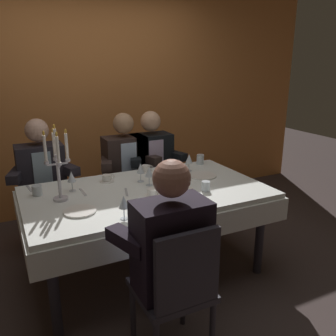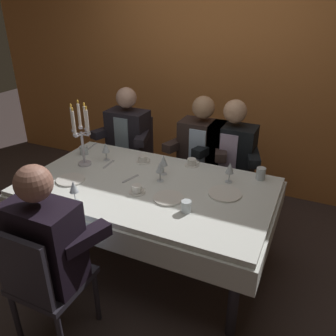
# 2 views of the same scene
# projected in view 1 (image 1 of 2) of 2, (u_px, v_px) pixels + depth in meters

# --- Properties ---
(ground_plane) EXTENTS (12.00, 12.00, 0.00)m
(ground_plane) POSITION_uv_depth(u_px,v_px,m) (148.00, 270.00, 3.09)
(ground_plane) COLOR #403432
(back_wall) EXTENTS (6.00, 0.12, 2.70)m
(back_wall) POSITION_uv_depth(u_px,v_px,m) (90.00, 95.00, 4.12)
(back_wall) COLOR #D47D3D
(back_wall) RESTS_ON ground_plane
(dining_table) EXTENTS (1.94, 1.14, 0.74)m
(dining_table) POSITION_uv_depth(u_px,v_px,m) (147.00, 204.00, 2.91)
(dining_table) COLOR white
(dining_table) RESTS_ON ground_plane
(candelabra) EXTENTS (0.19, 0.19, 0.57)m
(candelabra) POSITION_uv_depth(u_px,v_px,m) (58.00, 165.00, 2.59)
(candelabra) COLOR silver
(candelabra) RESTS_ON dining_table
(dinner_plate_0) EXTENTS (0.22, 0.22, 0.01)m
(dinner_plate_0) POSITION_uv_depth(u_px,v_px,m) (80.00, 211.00, 2.45)
(dinner_plate_0) COLOR white
(dinner_plate_0) RESTS_ON dining_table
(dinner_plate_1) EXTENTS (0.22, 0.22, 0.01)m
(dinner_plate_1) POSITION_uv_depth(u_px,v_px,m) (180.00, 190.00, 2.86)
(dinner_plate_1) COLOR white
(dinner_plate_1) RESTS_ON dining_table
(dinner_plate_2) EXTENTS (0.25, 0.25, 0.01)m
(dinner_plate_2) POSITION_uv_depth(u_px,v_px,m) (202.00, 176.00, 3.20)
(dinner_plate_2) COLOR white
(dinner_plate_2) RESTS_ON dining_table
(wine_glass_0) EXTENTS (0.07, 0.07, 0.16)m
(wine_glass_0) POSITION_uv_depth(u_px,v_px,m) (141.00, 169.00, 3.04)
(wine_glass_0) COLOR silver
(wine_glass_0) RESTS_ON dining_table
(wine_glass_1) EXTENTS (0.07, 0.07, 0.16)m
(wine_glass_1) POSITION_uv_depth(u_px,v_px,m) (124.00, 203.00, 2.32)
(wine_glass_1) COLOR silver
(wine_glass_1) RESTS_ON dining_table
(wine_glass_2) EXTENTS (0.07, 0.07, 0.16)m
(wine_glass_2) POSITION_uv_depth(u_px,v_px,m) (71.00, 177.00, 2.82)
(wine_glass_2) COLOR silver
(wine_glass_2) RESTS_ON dining_table
(wine_glass_3) EXTENTS (0.07, 0.07, 0.16)m
(wine_glass_3) POSITION_uv_depth(u_px,v_px,m) (149.00, 172.00, 2.94)
(wine_glass_3) COLOR silver
(wine_glass_3) RESTS_ON dining_table
(wine_glass_4) EXTENTS (0.07, 0.07, 0.16)m
(wine_glass_4) POSITION_uv_depth(u_px,v_px,m) (189.00, 159.00, 3.33)
(wine_glass_4) COLOR silver
(wine_glass_4) RESTS_ON dining_table
(water_tumbler_0) EXTENTS (0.07, 0.07, 0.08)m
(water_tumbler_0) POSITION_uv_depth(u_px,v_px,m) (206.00, 186.00, 2.84)
(water_tumbler_0) COLOR silver
(water_tumbler_0) RESTS_ON dining_table
(water_tumbler_1) EXTENTS (0.08, 0.08, 0.08)m
(water_tumbler_1) POSITION_uv_depth(u_px,v_px,m) (37.00, 190.00, 2.75)
(water_tumbler_1) COLOR silver
(water_tumbler_1) RESTS_ON dining_table
(water_tumbler_2) EXTENTS (0.07, 0.07, 0.10)m
(water_tumbler_2) POSITION_uv_depth(u_px,v_px,m) (200.00, 159.00, 3.57)
(water_tumbler_2) COLOR silver
(water_tumbler_2) RESTS_ON dining_table
(coffee_cup_0) EXTENTS (0.13, 0.12, 0.06)m
(coffee_cup_0) POSITION_uv_depth(u_px,v_px,m) (107.00, 179.00, 3.06)
(coffee_cup_0) COLOR white
(coffee_cup_0) RESTS_ON dining_table
(coffee_cup_1) EXTENTS (0.13, 0.12, 0.06)m
(coffee_cup_1) POSITION_uv_depth(u_px,v_px,m) (152.00, 193.00, 2.73)
(coffee_cup_1) COLOR white
(coffee_cup_1) RESTS_ON dining_table
(coffee_cup_2) EXTENTS (0.13, 0.12, 0.06)m
(coffee_cup_2) POSITION_uv_depth(u_px,v_px,m) (146.00, 169.00, 3.34)
(coffee_cup_2) COLOR white
(coffee_cup_2) RESTS_ON dining_table
(fork_0) EXTENTS (0.04, 0.17, 0.01)m
(fork_0) POSITION_uv_depth(u_px,v_px,m) (29.00, 189.00, 2.89)
(fork_0) COLOR #B7B7BC
(fork_0) RESTS_ON dining_table
(fork_1) EXTENTS (0.02, 0.17, 0.01)m
(fork_1) POSITION_uv_depth(u_px,v_px,m) (83.00, 192.00, 2.82)
(fork_1) COLOR #B7B7BC
(fork_1) RESTS_ON dining_table
(fork_2) EXTENTS (0.06, 0.17, 0.01)m
(fork_2) POSITION_uv_depth(u_px,v_px,m) (126.00, 192.00, 2.82)
(fork_2) COLOR #B7B7BC
(fork_2) RESTS_ON dining_table
(seated_diner_0) EXTENTS (0.63, 0.48, 1.24)m
(seated_diner_0) POSITION_uv_depth(u_px,v_px,m) (41.00, 172.00, 3.34)
(seated_diner_0) COLOR #28242D
(seated_diner_0) RESTS_ON ground_plane
(seated_diner_1) EXTENTS (0.63, 0.48, 1.24)m
(seated_diner_1) POSITION_uv_depth(u_px,v_px,m) (172.00, 246.00, 2.02)
(seated_diner_1) COLOR #28242D
(seated_diner_1) RESTS_ON ground_plane
(seated_diner_2) EXTENTS (0.63, 0.48, 1.24)m
(seated_diner_2) POSITION_uv_depth(u_px,v_px,m) (125.00, 162.00, 3.69)
(seated_diner_2) COLOR #28242D
(seated_diner_2) RESTS_ON ground_plane
(seated_diner_3) EXTENTS (0.63, 0.48, 1.24)m
(seated_diner_3) POSITION_uv_depth(u_px,v_px,m) (151.00, 158.00, 3.81)
(seated_diner_3) COLOR #28242D
(seated_diner_3) RESTS_ON ground_plane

